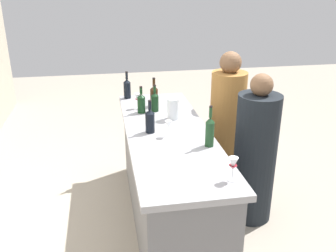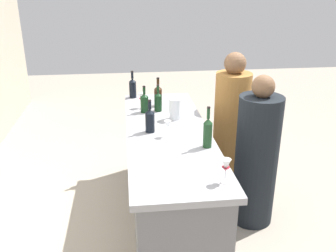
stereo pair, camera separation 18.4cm
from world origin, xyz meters
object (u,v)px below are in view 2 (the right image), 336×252
at_px(wine_bottle_second_right_dark_green, 158,101).
at_px(wine_bottle_far_right_near_black, 133,87).
at_px(person_center_guest, 231,129).
at_px(wine_bottle_center_dark_green, 144,102).
at_px(wine_bottle_second_left_near_black, 150,120).
at_px(wine_bottle_rightmost_amber_brown, 158,95).
at_px(wine_glass_near_left, 226,166).
at_px(person_left_guest, 256,159).
at_px(water_pitcher, 175,109).
at_px(wine_glass_near_center, 168,125).
at_px(wine_bottle_leftmost_olive_green, 208,132).
at_px(wine_glass_near_right, 141,98).

bearing_deg(wine_bottle_second_right_dark_green, wine_bottle_far_right_near_black, 26.30).
bearing_deg(person_center_guest, wine_bottle_center_dark_green, 13.11).
bearing_deg(wine_bottle_second_left_near_black, wine_bottle_rightmost_amber_brown, -10.99).
bearing_deg(wine_bottle_far_right_near_black, wine_bottle_second_right_dark_green, -153.70).
xyz_separation_m(wine_bottle_rightmost_amber_brown, person_center_guest, (-0.17, -0.76, -0.35)).
height_order(wine_bottle_far_right_near_black, wine_glass_near_left, wine_bottle_far_right_near_black).
bearing_deg(wine_bottle_far_right_near_black, person_left_guest, -135.83).
xyz_separation_m(wine_bottle_center_dark_green, wine_glass_near_left, (-1.44, -0.45, 0.01)).
bearing_deg(wine_bottle_rightmost_amber_brown, wine_bottle_second_right_dark_green, 174.45).
height_order(wine_glass_near_left, water_pitcher, water_pitcher).
bearing_deg(wine_bottle_center_dark_green, wine_glass_near_center, -165.57).
height_order(wine_bottle_far_right_near_black, person_left_guest, person_left_guest).
distance_m(wine_bottle_far_right_near_black, water_pitcher, 0.83).
relative_size(wine_bottle_second_left_near_black, wine_glass_near_center, 2.10).
relative_size(wine_bottle_rightmost_amber_brown, wine_glass_near_center, 2.17).
height_order(wine_bottle_leftmost_olive_green, wine_bottle_rightmost_amber_brown, wine_bottle_leftmost_olive_green).
distance_m(wine_bottle_second_left_near_black, wine_glass_near_center, 0.18).
distance_m(wine_bottle_rightmost_amber_brown, water_pitcher, 0.43).
xyz_separation_m(wine_glass_near_left, person_center_guest, (1.46, -0.46, -0.35)).
bearing_deg(wine_bottle_far_right_near_black, wine_glass_near_center, -166.94).
relative_size(wine_bottle_second_left_near_black, wine_bottle_center_dark_green, 1.08).
height_order(wine_bottle_far_right_near_black, wine_glass_near_center, wine_bottle_far_right_near_black).
bearing_deg(wine_glass_near_center, wine_bottle_center_dark_green, 14.43).
relative_size(wine_bottle_leftmost_olive_green, water_pitcher, 1.70).
distance_m(wine_bottle_leftmost_olive_green, person_center_guest, 1.08).
bearing_deg(water_pitcher, wine_bottle_second_right_dark_green, 29.41).
relative_size(wine_glass_near_left, person_left_guest, 0.12).
bearing_deg(person_center_guest, wine_bottle_second_left_near_black, 42.92).
xyz_separation_m(wine_bottle_second_left_near_black, person_left_guest, (-0.09, -0.96, -0.39)).
bearing_deg(wine_bottle_leftmost_olive_green, wine_bottle_far_right_near_black, 21.65).
distance_m(wine_bottle_second_right_dark_green, person_left_guest, 1.12).
relative_size(wine_bottle_center_dark_green, person_center_guest, 0.18).
height_order(wine_bottle_leftmost_olive_green, wine_glass_near_center, wine_bottle_leftmost_olive_green).
height_order(wine_bottle_second_left_near_black, wine_bottle_center_dark_green, wine_bottle_second_left_near_black).
distance_m(wine_bottle_far_right_near_black, wine_glass_near_right, 0.37).
bearing_deg(wine_bottle_leftmost_olive_green, wine_bottle_second_left_near_black, 49.83).
relative_size(wine_bottle_second_right_dark_green, wine_bottle_far_right_near_black, 0.90).
bearing_deg(person_center_guest, wine_glass_near_left, 84.33).
distance_m(wine_glass_near_left, wine_glass_near_center, 0.86).
distance_m(wine_glass_near_center, person_left_guest, 0.90).
distance_m(wine_bottle_leftmost_olive_green, wine_bottle_second_left_near_black, 0.57).
height_order(wine_bottle_center_dark_green, wine_bottle_rightmost_amber_brown, wine_bottle_rightmost_amber_brown).
distance_m(wine_bottle_second_left_near_black, wine_glass_near_right, 0.66).
height_order(wine_bottle_center_dark_green, wine_glass_near_center, wine_bottle_center_dark_green).
height_order(wine_bottle_far_right_near_black, person_center_guest, person_center_guest).
xyz_separation_m(wine_bottle_center_dark_green, wine_bottle_second_right_dark_green, (0.02, -0.14, 0.00)).
relative_size(wine_glass_near_left, person_center_guest, 0.11).
height_order(wine_bottle_far_right_near_black, wine_glass_near_right, wine_bottle_far_right_near_black).
relative_size(wine_bottle_far_right_near_black, person_left_guest, 0.21).
relative_size(wine_bottle_rightmost_amber_brown, water_pitcher, 1.52).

